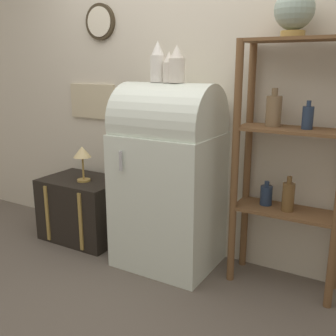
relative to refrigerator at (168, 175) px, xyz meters
name	(u,v)px	position (x,y,z in m)	size (l,w,h in m)	color
ground_plane	(150,276)	(0.00, -0.26, -0.70)	(12.00, 12.00, 0.00)	#60564C
wall_back	(189,81)	(-0.01, 0.31, 0.66)	(7.00, 0.09, 2.70)	beige
refrigerator	(168,175)	(0.00, 0.00, 0.00)	(0.71, 0.61, 1.35)	silver
suitcase_trunk	(84,209)	(-0.86, 0.01, -0.43)	(0.68, 0.49, 0.53)	black
shelf_unit	(289,153)	(0.82, 0.12, 0.23)	(0.70, 0.30, 1.63)	brown
globe	(294,11)	(0.79, 0.12, 1.08)	(0.24, 0.24, 0.28)	#AD8942
vase_left	(158,63)	(-0.09, 0.00, 0.79)	(0.10, 0.10, 0.28)	white
vase_center	(169,68)	(0.01, -0.01, 0.75)	(0.09, 0.09, 0.21)	silver
vase_right	(177,65)	(0.07, -0.01, 0.77)	(0.11, 0.11, 0.25)	silver
desk_lamp	(82,155)	(-0.80, -0.03, 0.06)	(0.15, 0.15, 0.30)	#AD8942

